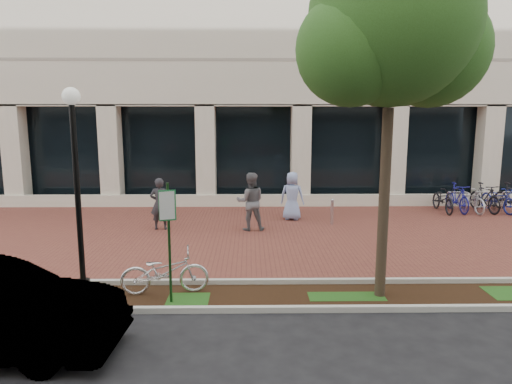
{
  "coord_description": "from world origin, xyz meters",
  "views": [
    {
      "loc": [
        -0.16,
        -14.38,
        3.79
      ],
      "look_at": [
        0.03,
        -0.8,
        1.5
      ],
      "focal_mm": 32.0,
      "sensor_mm": 36.0,
      "label": 1
    }
  ],
  "objects_px": {
    "pedestrian_right": "(292,196)",
    "bollard": "(332,211)",
    "lamppost": "(77,180)",
    "street_tree": "(394,33)",
    "parking_sign": "(169,228)",
    "pedestrian_mid": "(250,202)",
    "bike_rack_cluster": "(477,198)",
    "pedestrian_left": "(160,204)",
    "locked_bicycle": "(165,272)"
  },
  "relations": [
    {
      "from": "street_tree",
      "to": "bike_rack_cluster",
      "type": "relative_size",
      "value": 2.01
    },
    {
      "from": "pedestrian_right",
      "to": "bike_rack_cluster",
      "type": "xyz_separation_m",
      "value": [
        7.47,
        1.29,
        -0.34
      ]
    },
    {
      "from": "pedestrian_right",
      "to": "parking_sign",
      "type": "bearing_deg",
      "value": 81.98
    },
    {
      "from": "street_tree",
      "to": "pedestrian_right",
      "type": "xyz_separation_m",
      "value": [
        -1.27,
        7.15,
        -4.49
      ]
    },
    {
      "from": "parking_sign",
      "to": "pedestrian_left",
      "type": "height_order",
      "value": "parking_sign"
    },
    {
      "from": "pedestrian_mid",
      "to": "bike_rack_cluster",
      "type": "relative_size",
      "value": 0.54
    },
    {
      "from": "street_tree",
      "to": "bike_rack_cluster",
      "type": "bearing_deg",
      "value": 53.68
    },
    {
      "from": "bike_rack_cluster",
      "to": "bollard",
      "type": "bearing_deg",
      "value": -166.38
    },
    {
      "from": "bike_rack_cluster",
      "to": "lamppost",
      "type": "bearing_deg",
      "value": -152.07
    },
    {
      "from": "pedestrian_left",
      "to": "parking_sign",
      "type": "bearing_deg",
      "value": 102.0
    },
    {
      "from": "pedestrian_mid",
      "to": "bike_rack_cluster",
      "type": "bearing_deg",
      "value": -166.26
    },
    {
      "from": "locked_bicycle",
      "to": "pedestrian_right",
      "type": "xyz_separation_m",
      "value": [
        3.37,
        6.98,
        0.4
      ]
    },
    {
      "from": "lamppost",
      "to": "pedestrian_mid",
      "type": "xyz_separation_m",
      "value": [
        3.62,
        5.42,
        -1.49
      ]
    },
    {
      "from": "pedestrian_right",
      "to": "bollard",
      "type": "bearing_deg",
      "value": 164.02
    },
    {
      "from": "pedestrian_mid",
      "to": "pedestrian_right",
      "type": "xyz_separation_m",
      "value": [
        1.52,
        1.51,
        -0.08
      ]
    },
    {
      "from": "pedestrian_left",
      "to": "locked_bicycle",
      "type": "bearing_deg",
      "value": 101.13
    },
    {
      "from": "parking_sign",
      "to": "pedestrian_right",
      "type": "xyz_separation_m",
      "value": [
        3.17,
        7.48,
        -0.69
      ]
    },
    {
      "from": "pedestrian_right",
      "to": "bike_rack_cluster",
      "type": "relative_size",
      "value": 0.49
    },
    {
      "from": "bollard",
      "to": "pedestrian_right",
      "type": "bearing_deg",
      "value": 149.09
    },
    {
      "from": "street_tree",
      "to": "pedestrian_left",
      "type": "xyz_separation_m",
      "value": [
        -5.82,
        5.75,
        -4.5
      ]
    },
    {
      "from": "locked_bicycle",
      "to": "bollard",
      "type": "distance_m",
      "value": 7.77
    },
    {
      "from": "locked_bicycle",
      "to": "pedestrian_right",
      "type": "relative_size",
      "value": 1.05
    },
    {
      "from": "pedestrian_right",
      "to": "bike_rack_cluster",
      "type": "distance_m",
      "value": 7.59
    },
    {
      "from": "lamppost",
      "to": "pedestrian_left",
      "type": "bearing_deg",
      "value": 83.89
    },
    {
      "from": "pedestrian_mid",
      "to": "bollard",
      "type": "height_order",
      "value": "pedestrian_mid"
    },
    {
      "from": "locked_bicycle",
      "to": "bike_rack_cluster",
      "type": "bearing_deg",
      "value": -60.86
    },
    {
      "from": "locked_bicycle",
      "to": "pedestrian_mid",
      "type": "distance_m",
      "value": 5.8
    },
    {
      "from": "lamppost",
      "to": "bollard",
      "type": "bearing_deg",
      "value": 43.44
    },
    {
      "from": "parking_sign",
      "to": "pedestrian_right",
      "type": "height_order",
      "value": "parking_sign"
    },
    {
      "from": "pedestrian_left",
      "to": "pedestrian_right",
      "type": "relative_size",
      "value": 0.99
    },
    {
      "from": "lamppost",
      "to": "street_tree",
      "type": "bearing_deg",
      "value": -1.99
    },
    {
      "from": "parking_sign",
      "to": "pedestrian_mid",
      "type": "relative_size",
      "value": 1.28
    },
    {
      "from": "pedestrian_mid",
      "to": "pedestrian_right",
      "type": "height_order",
      "value": "pedestrian_mid"
    },
    {
      "from": "locked_bicycle",
      "to": "pedestrian_right",
      "type": "bearing_deg",
      "value": -33.98
    },
    {
      "from": "pedestrian_left",
      "to": "bike_rack_cluster",
      "type": "bearing_deg",
      "value": -168.22
    },
    {
      "from": "locked_bicycle",
      "to": "pedestrian_right",
      "type": "distance_m",
      "value": 7.76
    },
    {
      "from": "pedestrian_right",
      "to": "bollard",
      "type": "xyz_separation_m",
      "value": [
        1.33,
        -0.8,
        -0.41
      ]
    },
    {
      "from": "parking_sign",
      "to": "pedestrian_left",
      "type": "distance_m",
      "value": 6.28
    },
    {
      "from": "lamppost",
      "to": "bollard",
      "type": "relative_size",
      "value": 4.66
    },
    {
      "from": "parking_sign",
      "to": "lamppost",
      "type": "xyz_separation_m",
      "value": [
        -1.98,
        0.56,
        0.88
      ]
    },
    {
      "from": "lamppost",
      "to": "pedestrian_mid",
      "type": "bearing_deg",
      "value": 56.25
    },
    {
      "from": "pedestrian_mid",
      "to": "locked_bicycle",
      "type": "bearing_deg",
      "value": 67.82
    },
    {
      "from": "lamppost",
      "to": "pedestrian_left",
      "type": "height_order",
      "value": "lamppost"
    },
    {
      "from": "street_tree",
      "to": "pedestrian_mid",
      "type": "relative_size",
      "value": 3.73
    },
    {
      "from": "pedestrian_mid",
      "to": "pedestrian_right",
      "type": "bearing_deg",
      "value": -138.85
    },
    {
      "from": "parking_sign",
      "to": "bollard",
      "type": "bearing_deg",
      "value": 38.28
    },
    {
      "from": "street_tree",
      "to": "bike_rack_cluster",
      "type": "height_order",
      "value": "street_tree"
    },
    {
      "from": "parking_sign",
      "to": "bollard",
      "type": "distance_m",
      "value": 8.13
    },
    {
      "from": "parking_sign",
      "to": "bollard",
      "type": "height_order",
      "value": "parking_sign"
    },
    {
      "from": "lamppost",
      "to": "pedestrian_right",
      "type": "bearing_deg",
      "value": 53.4
    }
  ]
}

